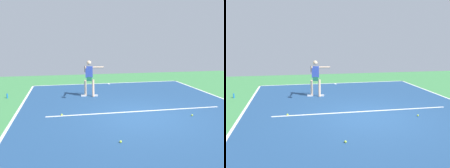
# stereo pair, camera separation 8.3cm
# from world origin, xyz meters

# --- Properties ---
(ground_plane) EXTENTS (21.92, 21.92, 0.00)m
(ground_plane) POSITION_xyz_m (0.00, 0.00, 0.00)
(ground_plane) COLOR #428E4C
(court_surface) EXTENTS (9.18, 13.70, 0.00)m
(court_surface) POSITION_xyz_m (0.00, 0.00, 0.00)
(court_surface) COLOR navy
(court_surface) RESTS_ON ground_plane
(court_line_baseline_near) EXTENTS (9.18, 0.10, 0.01)m
(court_line_baseline_near) POSITION_xyz_m (0.00, -6.80, 0.00)
(court_line_baseline_near) COLOR white
(court_line_baseline_near) RESTS_ON ground_plane
(court_line_sideline_right) EXTENTS (0.10, 13.70, 0.01)m
(court_line_sideline_right) POSITION_xyz_m (4.54, 0.00, 0.00)
(court_line_sideline_right) COLOR white
(court_line_sideline_right) RESTS_ON ground_plane
(court_line_service) EXTENTS (6.88, 0.10, 0.01)m
(court_line_service) POSITION_xyz_m (0.00, -0.60, 0.00)
(court_line_service) COLOR white
(court_line_service) RESTS_ON ground_plane
(court_line_centre_mark) EXTENTS (0.10, 0.30, 0.01)m
(court_line_centre_mark) POSITION_xyz_m (0.00, -6.60, 0.00)
(court_line_centre_mark) COLOR white
(court_line_centre_mark) RESTS_ON ground_plane
(tennis_player) EXTENTS (1.12, 1.20, 1.76)m
(tennis_player) POSITION_xyz_m (1.54, -3.47, 1.01)
(tennis_player) COLOR beige
(tennis_player) RESTS_ON ground_plane
(tennis_ball_centre_court) EXTENTS (0.07, 0.07, 0.07)m
(tennis_ball_centre_court) POSITION_xyz_m (2.87, -0.66, 0.03)
(tennis_ball_centre_court) COLOR #CCE033
(tennis_ball_centre_court) RESTS_ON ground_plane
(tennis_ball_by_baseline) EXTENTS (0.07, 0.07, 0.07)m
(tennis_ball_by_baseline) POSITION_xyz_m (1.30, 2.09, 0.03)
(tennis_ball_by_baseline) COLOR #C6E53D
(tennis_ball_by_baseline) RESTS_ON ground_plane
(tennis_ball_near_service_line) EXTENTS (0.07, 0.07, 0.07)m
(tennis_ball_near_service_line) POSITION_xyz_m (-1.78, 0.33, 0.03)
(tennis_ball_near_service_line) COLOR #C6E53D
(tennis_ball_near_service_line) RESTS_ON ground_plane
(water_bottle) EXTENTS (0.07, 0.07, 0.22)m
(water_bottle) POSITION_xyz_m (5.39, -3.87, 0.11)
(water_bottle) COLOR blue
(water_bottle) RESTS_ON ground_plane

